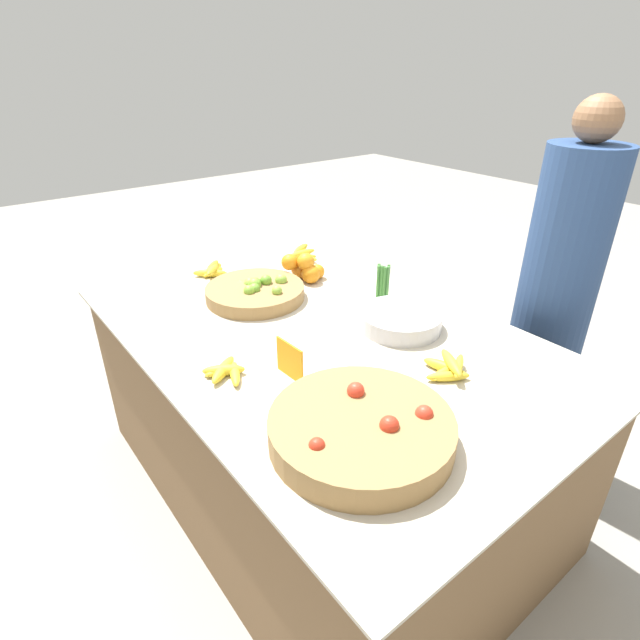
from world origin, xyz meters
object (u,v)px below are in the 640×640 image
metal_bowl (400,320)px  price_sign (290,360)px  vendor_person (550,316)px  lime_bowl (255,292)px  tomato_basket (361,429)px

metal_bowl → price_sign: (0.01, -0.50, 0.03)m
vendor_person → lime_bowl: bearing=-132.1°
tomato_basket → price_sign: price_sign is taller
lime_bowl → tomato_basket: tomato_basket is taller
lime_bowl → vendor_person: vendor_person is taller
lime_bowl → price_sign: (0.56, -0.22, 0.03)m
metal_bowl → lime_bowl: bearing=-152.2°
tomato_basket → vendor_person: 1.13m
price_sign → tomato_basket: bearing=-6.6°
lime_bowl → vendor_person: bearing=47.9°
price_sign → vendor_person: (0.24, 1.10, -0.10)m
lime_bowl → tomato_basket: (0.91, -0.24, 0.01)m
metal_bowl → vendor_person: bearing=66.8°
tomato_basket → price_sign: 0.36m
metal_bowl → tomato_basket: bearing=-55.0°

